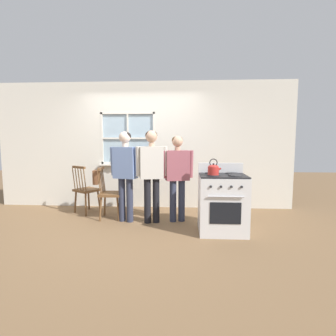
# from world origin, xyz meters

# --- Properties ---
(ground_plane) EXTENTS (16.00, 16.00, 0.00)m
(ground_plane) POSITION_xyz_m (0.00, 0.00, 0.00)
(ground_plane) COLOR brown
(wall_back) EXTENTS (6.40, 0.16, 2.70)m
(wall_back) POSITION_xyz_m (0.02, 1.40, 1.34)
(wall_back) COLOR silver
(wall_back) RESTS_ON ground_plane
(chair_by_window) EXTENTS (0.43, 0.45, 0.96)m
(chair_by_window) POSITION_xyz_m (-0.49, 0.49, 0.46)
(chair_by_window) COLOR brown
(chair_by_window) RESTS_ON ground_plane
(chair_near_wall) EXTENTS (0.57, 0.56, 0.96)m
(chair_near_wall) POSITION_xyz_m (-1.07, 0.83, 0.46)
(chair_near_wall) COLOR brown
(chair_near_wall) RESTS_ON ground_plane
(person_elderly_left) EXTENTS (0.56, 0.31, 1.61)m
(person_elderly_left) POSITION_xyz_m (-0.15, 0.32, 0.98)
(person_elderly_left) COLOR #2D3347
(person_elderly_left) RESTS_ON ground_plane
(person_teen_center) EXTENTS (0.56, 0.29, 1.63)m
(person_teen_center) POSITION_xyz_m (0.32, 0.28, 0.99)
(person_teen_center) COLOR black
(person_teen_center) RESTS_ON ground_plane
(person_adult_right) EXTENTS (0.57, 0.30, 1.54)m
(person_adult_right) POSITION_xyz_m (0.77, 0.38, 0.93)
(person_adult_right) COLOR #2D3347
(person_adult_right) RESTS_ON ground_plane
(stove) EXTENTS (0.74, 0.68, 1.08)m
(stove) POSITION_xyz_m (1.50, -0.13, 0.47)
(stove) COLOR silver
(stove) RESTS_ON ground_plane
(kettle) EXTENTS (0.21, 0.17, 0.25)m
(kettle) POSITION_xyz_m (1.33, -0.26, 1.02)
(kettle) COLOR red
(kettle) RESTS_ON stove
(potted_plant) EXTENTS (0.15, 0.15, 0.31)m
(potted_plant) POSITION_xyz_m (-0.57, 1.31, 1.04)
(potted_plant) COLOR #42474C
(potted_plant) RESTS_ON wall_back
(handbag) EXTENTS (0.20, 0.23, 0.31)m
(handbag) POSITION_xyz_m (-0.73, 0.47, 0.79)
(handbag) COLOR brown
(handbag) RESTS_ON chair_by_window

